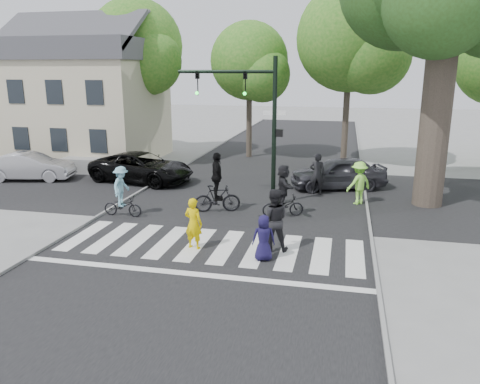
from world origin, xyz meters
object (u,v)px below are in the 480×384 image
object	(u,v)px
car_suv	(142,167)
car_silver	(30,166)
cyclist_left	(122,195)
pedestrian_woman	(193,223)
cyclist_mid	(217,188)
cyclist_right	(283,194)
pedestrian_child	(264,238)
traffic_signal	(254,110)
car_grey	(338,173)
pedestrian_adult	(273,220)

from	to	relation	value
car_suv	car_silver	size ratio (longest dim) A/B	1.23
car_suv	cyclist_left	bearing A→B (deg)	-152.36
pedestrian_woman	cyclist_left	bearing A→B (deg)	-22.46
cyclist_mid	car_silver	distance (m)	11.27
pedestrian_woman	cyclist_right	distance (m)	4.55
car_suv	pedestrian_child	bearing A→B (deg)	-127.22
cyclist_right	cyclist_left	bearing A→B (deg)	-167.48
cyclist_mid	traffic_signal	bearing A→B (deg)	54.32
cyclist_right	car_grey	xyz separation A→B (m)	(1.96, 4.89, -0.14)
pedestrian_woman	cyclist_mid	bearing A→B (deg)	-72.95
cyclist_right	car_grey	distance (m)	5.27
pedestrian_woman	car_grey	bearing A→B (deg)	-103.31
cyclist_mid	pedestrian_child	bearing A→B (deg)	-59.19
cyclist_left	car_suv	size ratio (longest dim) A/B	0.37
cyclist_mid	cyclist_right	xyz separation A→B (m)	(2.62, -0.01, -0.08)
car_silver	pedestrian_child	bearing A→B (deg)	-132.51
cyclist_mid	cyclist_right	size ratio (longest dim) A/B	1.18
pedestrian_woman	pedestrian_child	bearing A→B (deg)	-178.78
pedestrian_woman	cyclist_mid	distance (m)	3.95
pedestrian_woman	cyclist_right	xyz separation A→B (m)	(2.30, 3.93, 0.08)
car_suv	car_grey	bearing A→B (deg)	-74.80
cyclist_left	car_silver	world-z (taller)	cyclist_left
pedestrian_woman	cyclist_left	xyz separation A→B (m)	(-3.71, 2.59, 0.02)
cyclist_right	car_grey	size ratio (longest dim) A/B	0.45
cyclist_right	car_suv	xyz separation A→B (m)	(-7.67, 4.17, -0.17)
cyclist_left	car_silver	size ratio (longest dim) A/B	0.46
cyclist_left	traffic_signal	bearing A→B (deg)	32.87
cyclist_mid	cyclist_right	distance (m)	2.62
pedestrian_woman	car_silver	distance (m)	13.23
traffic_signal	pedestrian_adult	world-z (taller)	traffic_signal
cyclist_mid	car_grey	world-z (taller)	cyclist_mid
cyclist_right	car_suv	bearing A→B (deg)	151.47
pedestrian_woman	car_grey	distance (m)	9.80
cyclist_mid	car_suv	xyz separation A→B (m)	(-5.05, 4.16, -0.25)
cyclist_mid	pedestrian_woman	bearing A→B (deg)	-85.44
cyclist_mid	car_grey	distance (m)	6.70
traffic_signal	cyclist_right	bearing A→B (deg)	-47.26
pedestrian_adult	cyclist_right	distance (m)	3.54
pedestrian_child	cyclist_right	bearing A→B (deg)	-102.82
cyclist_mid	cyclist_right	bearing A→B (deg)	-0.18
pedestrian_adult	cyclist_mid	size ratio (longest dim) A/B	0.83
pedestrian_woman	cyclist_left	world-z (taller)	cyclist_left
cyclist_right	pedestrian_adult	bearing A→B (deg)	-87.40
cyclist_left	car_suv	bearing A→B (deg)	106.75
traffic_signal	pedestrian_child	distance (m)	6.95
pedestrian_adult	pedestrian_child	bearing A→B (deg)	69.86
pedestrian_woman	car_silver	bearing A→B (deg)	-20.54
traffic_signal	car_grey	xyz separation A→B (m)	(3.44, 3.30, -3.14)
cyclist_right	pedestrian_child	bearing A→B (deg)	-89.92
pedestrian_adult	car_suv	bearing A→B (deg)	-54.42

